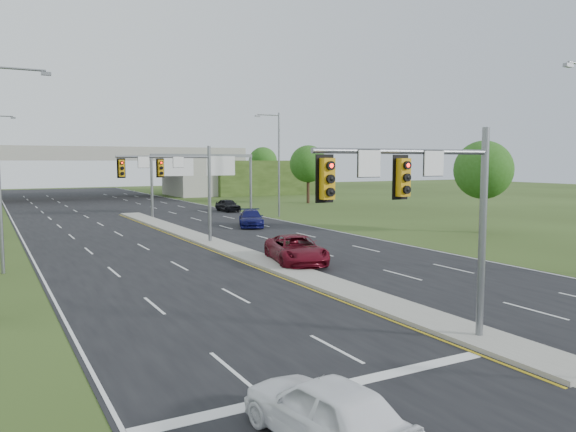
# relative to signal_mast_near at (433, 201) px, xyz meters

# --- Properties ---
(ground) EXTENTS (240.00, 240.00, 0.00)m
(ground) POSITION_rel_signal_mast_near_xyz_m (2.26, 0.07, -4.73)
(ground) COLOR #2C3E16
(ground) RESTS_ON ground
(road) EXTENTS (24.00, 160.00, 0.02)m
(road) POSITION_rel_signal_mast_near_xyz_m (2.26, 35.07, -4.72)
(road) COLOR black
(road) RESTS_ON ground
(median) EXTENTS (2.00, 54.00, 0.16)m
(median) POSITION_rel_signal_mast_near_xyz_m (2.26, 23.07, -4.63)
(median) COLOR gray
(median) RESTS_ON road
(lane_markings) EXTENTS (23.72, 160.00, 0.01)m
(lane_markings) POSITION_rel_signal_mast_near_xyz_m (1.66, 28.99, -4.70)
(lane_markings) COLOR gold
(lane_markings) RESTS_ON road
(signal_mast_near) EXTENTS (6.62, 0.60, 7.00)m
(signal_mast_near) POSITION_rel_signal_mast_near_xyz_m (0.00, 0.00, 0.00)
(signal_mast_near) COLOR slate
(signal_mast_near) RESTS_ON ground
(signal_mast_far) EXTENTS (6.62, 0.60, 7.00)m
(signal_mast_far) POSITION_rel_signal_mast_near_xyz_m (0.00, 25.00, 0.00)
(signal_mast_far) COLOR slate
(signal_mast_far) RESTS_ON ground
(sign_gantry) EXTENTS (11.58, 0.44, 6.67)m
(sign_gantry) POSITION_rel_signal_mast_near_xyz_m (8.95, 44.99, 0.51)
(sign_gantry) COLOR slate
(sign_gantry) RESTS_ON ground
(overpass) EXTENTS (80.00, 14.00, 8.10)m
(overpass) POSITION_rel_signal_mast_near_xyz_m (2.26, 80.07, -1.17)
(overpass) COLOR gray
(overpass) RESTS_ON ground
(lightpole_l_mid) EXTENTS (2.85, 0.25, 11.00)m
(lightpole_l_mid) POSITION_rel_signal_mast_near_xyz_m (-11.03, 20.07, 1.38)
(lightpole_l_mid) COLOR slate
(lightpole_l_mid) RESTS_ON ground
(lightpole_r_far) EXTENTS (2.85, 0.25, 11.00)m
(lightpole_r_far) POSITION_rel_signal_mast_near_xyz_m (15.56, 40.07, 1.38)
(lightpole_r_far) COLOR slate
(lightpole_r_far) RESTS_ON ground
(tree_r_near) EXTENTS (4.80, 4.80, 7.60)m
(tree_r_near) POSITION_rel_signal_mast_near_xyz_m (24.26, 20.07, 0.45)
(tree_r_near) COLOR #382316
(tree_r_near) RESTS_ON ground
(tree_r_mid) EXTENTS (5.20, 5.20, 8.12)m
(tree_r_mid) POSITION_rel_signal_mast_near_xyz_m (28.26, 55.07, 0.78)
(tree_r_mid) COLOR #382316
(tree_r_mid) RESTS_ON ground
(tree_back_c) EXTENTS (5.60, 5.60, 8.32)m
(tree_back_c) POSITION_rel_signal_mast_near_xyz_m (26.26, 94.07, 0.78)
(tree_back_c) COLOR #382316
(tree_back_c) RESTS_ON ground
(tree_back_d) EXTENTS (6.00, 6.00, 8.85)m
(tree_back_d) POSITION_rel_signal_mast_near_xyz_m (40.26, 94.07, 1.11)
(tree_back_d) COLOR #382316
(tree_back_d) RESTS_ON ground
(car_white) EXTENTS (2.29, 4.53, 1.48)m
(car_white) POSITION_rel_signal_mast_near_xyz_m (-5.92, -3.33, -3.97)
(car_white) COLOR white
(car_white) RESTS_ON road
(car_far_a) EXTENTS (3.95, 6.26, 1.61)m
(car_far_a) POSITION_rel_signal_mast_near_xyz_m (3.76, 15.09, -3.90)
(car_far_a) COLOR #5C0916
(car_far_a) RESTS_ON road
(car_far_b) EXTENTS (3.87, 5.55, 1.49)m
(car_far_b) POSITION_rel_signal_mast_near_xyz_m (9.17, 32.93, -3.96)
(car_far_b) COLOR #0C0D49
(car_far_b) RESTS_ON road
(car_far_c) EXTENTS (1.91, 4.37, 1.46)m
(car_far_c) POSITION_rel_signal_mast_near_xyz_m (13.26, 48.23, -3.97)
(car_far_c) COLOR black
(car_far_c) RESTS_ON road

